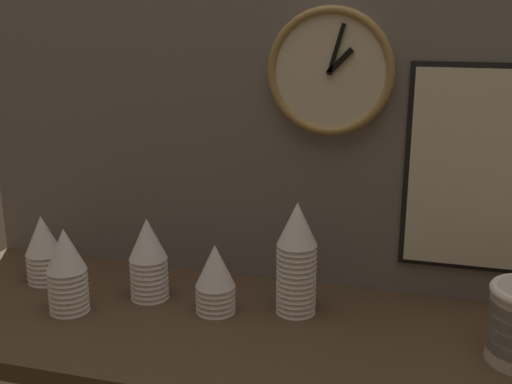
{
  "coord_description": "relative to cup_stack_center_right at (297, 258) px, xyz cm",
  "views": [
    {
      "loc": [
        33.83,
        -119.72,
        65.55
      ],
      "look_at": [
        -0.83,
        4.0,
        28.53
      ],
      "focal_mm": 45.0,
      "sensor_mm": 36.0,
      "label": 1
    }
  ],
  "objects": [
    {
      "name": "cup_stack_left",
      "position": [
        -49.01,
        -13.27,
        -3.05
      ],
      "size": [
        8.96,
        8.96,
        19.49
      ],
      "color": "white",
      "rests_on": "ground_plane"
    },
    {
      "name": "ground_plane",
      "position": [
        -7.12,
        -8.59,
        -14.79
      ],
      "size": [
        160.0,
        56.0,
        4.0
      ],
      "primitive_type": "cube",
      "color": "#4C3826"
    },
    {
      "name": "wall_clock",
      "position": [
        3.69,
        14.87,
        39.1
      ],
      "size": [
        28.59,
        2.7,
        28.59
      ],
      "color": "beige"
    },
    {
      "name": "wall_tiled_back",
      "position": [
        -7.12,
        17.91,
        39.71
      ],
      "size": [
        160.0,
        3.0,
        105.0
      ],
      "color": "slate",
      "rests_on": "ground_plane"
    },
    {
      "name": "cup_stack_far_left",
      "position": [
        -63.34,
        -0.49,
        -4.27
      ],
      "size": [
        8.96,
        8.96,
        17.05
      ],
      "color": "white",
      "rests_on": "ground_plane"
    },
    {
      "name": "cup_stack_center_right",
      "position": [
        0.0,
        0.0,
        0.0
      ],
      "size": [
        8.96,
        8.96,
        25.59
      ],
      "color": "white",
      "rests_on": "ground_plane"
    },
    {
      "name": "cup_stack_center_left",
      "position": [
        -34.54,
        -2.09,
        -3.05
      ],
      "size": [
        8.96,
        8.96,
        19.49
      ],
      "color": "white",
      "rests_on": "ground_plane"
    },
    {
      "name": "cup_stack_center",
      "position": [
        -17.3,
        -4.64,
        -4.87
      ],
      "size": [
        8.96,
        8.96,
        15.84
      ],
      "color": "white",
      "rests_on": "ground_plane"
    }
  ]
}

